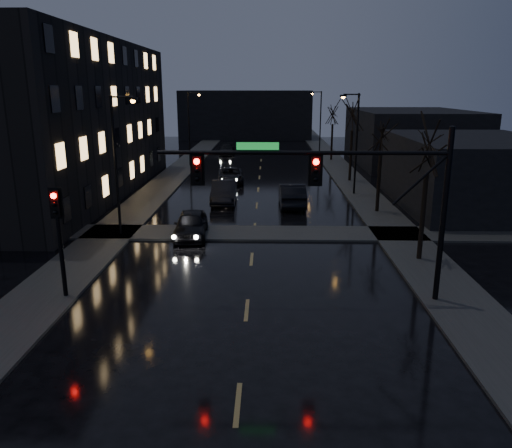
# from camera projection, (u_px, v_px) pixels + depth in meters

# --- Properties ---
(sidewalk_left) EXTENTS (3.00, 140.00, 0.12)m
(sidewalk_left) POSITION_uv_depth(u_px,v_px,m) (166.00, 182.00, 45.64)
(sidewalk_left) COLOR #2D2D2B
(sidewalk_left) RESTS_ON ground
(sidewalk_right) EXTENTS (3.00, 140.00, 0.12)m
(sidewalk_right) POSITION_uv_depth(u_px,v_px,m) (352.00, 183.00, 45.26)
(sidewalk_right) COLOR #2D2D2B
(sidewalk_right) RESTS_ON ground
(sidewalk_cross) EXTENTS (40.00, 3.00, 0.12)m
(sidewalk_cross) POSITION_uv_depth(u_px,v_px,m) (254.00, 233.00, 29.54)
(sidewalk_cross) COLOR #2D2D2B
(sidewalk_cross) RESTS_ON ground
(apartment_block) EXTENTS (12.00, 30.00, 12.00)m
(apartment_block) POSITION_uv_depth(u_px,v_px,m) (50.00, 119.00, 39.44)
(apartment_block) COLOR black
(apartment_block) RESTS_ON ground
(commercial_right_near) EXTENTS (10.00, 14.00, 5.00)m
(commercial_right_near) POSITION_uv_depth(u_px,v_px,m) (472.00, 173.00, 35.78)
(commercial_right_near) COLOR black
(commercial_right_near) RESTS_ON ground
(commercial_right_far) EXTENTS (12.00, 18.00, 6.00)m
(commercial_right_far) POSITION_uv_depth(u_px,v_px,m) (410.00, 137.00, 56.84)
(commercial_right_far) COLOR black
(commercial_right_far) RESTS_ON ground
(far_block) EXTENTS (22.00, 10.00, 8.00)m
(far_block) POSITION_uv_depth(u_px,v_px,m) (246.00, 114.00, 85.96)
(far_block) COLOR black
(far_block) RESTS_ON ground
(signal_mast) EXTENTS (11.11, 0.41, 7.00)m
(signal_mast) POSITION_uv_depth(u_px,v_px,m) (348.00, 183.00, 19.02)
(signal_mast) COLOR black
(signal_mast) RESTS_ON ground
(signal_pole_left) EXTENTS (0.35, 0.41, 4.53)m
(signal_pole_left) POSITION_uv_depth(u_px,v_px,m) (59.00, 228.00, 19.76)
(signal_pole_left) COLOR black
(signal_pole_left) RESTS_ON ground
(tree_near) EXTENTS (3.52, 3.52, 8.08)m
(tree_near) POSITION_uv_depth(u_px,v_px,m) (430.00, 135.00, 23.39)
(tree_near) COLOR black
(tree_near) RESTS_ON ground
(tree_mid_a) EXTENTS (3.30, 3.30, 7.58)m
(tree_mid_a) POSITION_uv_depth(u_px,v_px,m) (382.00, 128.00, 33.14)
(tree_mid_a) COLOR black
(tree_mid_a) RESTS_ON ground
(tree_mid_b) EXTENTS (3.74, 3.74, 8.59)m
(tree_mid_b) POSITION_uv_depth(u_px,v_px,m) (353.00, 109.00, 44.51)
(tree_mid_b) COLOR black
(tree_mid_b) RESTS_ON ground
(tree_far) EXTENTS (3.43, 3.43, 7.88)m
(tree_far) POSITION_uv_depth(u_px,v_px,m) (333.00, 109.00, 58.16)
(tree_far) COLOR black
(tree_far) RESTS_ON ground
(streetlight_l_near) EXTENTS (1.53, 0.28, 8.00)m
(streetlight_l_near) POSITION_uv_depth(u_px,v_px,m) (119.00, 154.00, 27.99)
(streetlight_l_near) COLOR black
(streetlight_l_near) RESTS_ON ground
(streetlight_l_far) EXTENTS (1.53, 0.28, 8.00)m
(streetlight_l_far) POSITION_uv_depth(u_px,v_px,m) (191.00, 122.00, 54.03)
(streetlight_l_far) COLOR black
(streetlight_l_far) RESTS_ON ground
(streetlight_r_mid) EXTENTS (1.53, 0.28, 8.00)m
(streetlight_r_mid) POSITION_uv_depth(u_px,v_px,m) (354.00, 135.00, 39.22)
(streetlight_r_mid) COLOR black
(streetlight_r_mid) RESTS_ON ground
(streetlight_r_far) EXTENTS (1.53, 0.28, 8.00)m
(streetlight_r_far) POSITION_uv_depth(u_px,v_px,m) (319.00, 116.00, 66.23)
(streetlight_r_far) COLOR black
(streetlight_r_far) RESTS_ON ground
(oncoming_car_a) EXTENTS (2.07, 4.57, 1.52)m
(oncoming_car_a) POSITION_uv_depth(u_px,v_px,m) (191.00, 224.00, 28.80)
(oncoming_car_a) COLOR black
(oncoming_car_a) RESTS_ON ground
(oncoming_car_b) EXTENTS (1.87, 5.08, 1.66)m
(oncoming_car_b) POSITION_uv_depth(u_px,v_px,m) (224.00, 192.00, 37.49)
(oncoming_car_b) COLOR black
(oncoming_car_b) RESTS_ON ground
(oncoming_car_c) EXTENTS (2.66, 5.07, 1.36)m
(oncoming_car_c) POSITION_uv_depth(u_px,v_px,m) (231.00, 175.00, 45.48)
(oncoming_car_c) COLOR black
(oncoming_car_c) RESTS_ON ground
(oncoming_car_d) EXTENTS (2.08, 4.82, 1.38)m
(oncoming_car_d) POSITION_uv_depth(u_px,v_px,m) (227.00, 149.00, 64.83)
(oncoming_car_d) COLOR black
(oncoming_car_d) RESTS_ON ground
(lead_car) EXTENTS (1.91, 5.18, 1.69)m
(lead_car) POSITION_uv_depth(u_px,v_px,m) (292.00, 195.00, 36.38)
(lead_car) COLOR black
(lead_car) RESTS_ON ground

